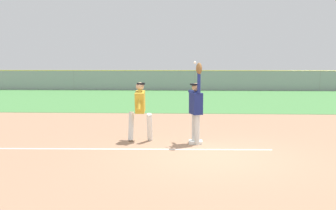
% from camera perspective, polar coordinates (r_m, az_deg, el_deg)
% --- Properties ---
extents(ground_plane, '(71.43, 71.43, 0.00)m').
position_cam_1_polar(ground_plane, '(9.53, 6.58, -7.56)').
color(ground_plane, tan).
extents(outfield_grass, '(40.92, 14.88, 0.01)m').
position_cam_1_polar(outfield_grass, '(24.74, 4.34, 0.96)').
color(outfield_grass, '#4C8C47').
rests_on(outfield_grass, ground_plane).
extents(chalk_foul_line, '(12.00, 0.46, 0.01)m').
position_cam_1_polar(chalk_foul_line, '(10.77, -17.71, -6.19)').
color(chalk_foul_line, white).
rests_on(chalk_foul_line, ground_plane).
extents(first_base, '(0.38, 0.38, 0.08)m').
position_cam_1_polar(first_base, '(10.97, 4.11, -5.50)').
color(first_base, white).
rests_on(first_base, ground_plane).
extents(fielder, '(0.41, 0.88, 2.28)m').
position_cam_1_polar(fielder, '(10.71, 4.19, 0.07)').
color(fielder, silver).
rests_on(fielder, ground_plane).
extents(runner, '(0.72, 0.84, 1.72)m').
position_cam_1_polar(runner, '(11.15, -4.16, -0.33)').
color(runner, white).
rests_on(runner, ground_plane).
extents(baseball, '(0.07, 0.07, 0.07)m').
position_cam_1_polar(baseball, '(10.75, 4.01, 6.31)').
color(baseball, white).
extents(outfield_fence, '(41.00, 0.08, 1.68)m').
position_cam_1_polar(outfield_fence, '(32.11, 4.03, 3.66)').
color(outfield_fence, '#93999E').
rests_on(outfield_fence, ground_plane).
extents(parked_car_black, '(4.59, 2.51, 1.25)m').
position_cam_1_polar(parked_car_black, '(34.86, -3.68, 3.59)').
color(parked_car_black, black).
rests_on(parked_car_black, ground_plane).
extents(parked_car_silver, '(4.53, 2.38, 1.25)m').
position_cam_1_polar(parked_car_silver, '(35.11, 5.55, 3.59)').
color(parked_car_silver, '#B7B7BC').
rests_on(parked_car_silver, ground_plane).
extents(parked_car_tan, '(4.56, 2.44, 1.25)m').
position_cam_1_polar(parked_car_tan, '(35.92, 14.30, 3.49)').
color(parked_car_tan, tan).
rests_on(parked_car_tan, ground_plane).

